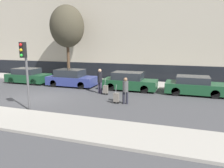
# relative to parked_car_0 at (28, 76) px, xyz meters

# --- Properties ---
(ground_plane) EXTENTS (80.00, 80.00, 0.00)m
(ground_plane) POSITION_rel_parked_car_0_xyz_m (4.45, -4.57, -0.64)
(ground_plane) COLOR #424244
(sidewalk_far) EXTENTS (28.00, 3.00, 0.12)m
(sidewalk_far) POSITION_rel_parked_car_0_xyz_m (4.45, 2.43, -0.58)
(sidewalk_far) COLOR #A39E93
(sidewalk_far) RESTS_ON ground_plane
(building_facade) EXTENTS (28.00, 2.58, 12.35)m
(building_facade) POSITION_rel_parked_car_0_xyz_m (4.45, 5.89, 5.52)
(building_facade) COLOR #B7AD99
(building_facade) RESTS_ON ground_plane
(parked_car_0) EXTENTS (3.91, 1.80, 1.36)m
(parked_car_0) POSITION_rel_parked_car_0_xyz_m (0.00, 0.00, 0.00)
(parked_car_0) COLOR #194728
(parked_car_0) RESTS_ON ground_plane
(parked_car_1) EXTENTS (4.12, 1.86, 1.43)m
(parked_car_1) POSITION_rel_parked_car_0_xyz_m (4.55, -0.05, 0.03)
(parked_car_1) COLOR navy
(parked_car_1) RESTS_ON ground_plane
(parked_car_2) EXTENTS (4.18, 1.70, 1.41)m
(parked_car_2) POSITION_rel_parked_car_0_xyz_m (9.59, 0.03, 0.02)
(parked_car_2) COLOR #194728
(parked_car_2) RESTS_ON ground_plane
(parked_car_3) EXTENTS (4.06, 1.86, 1.32)m
(parked_car_3) POSITION_rel_parked_car_0_xyz_m (14.37, 0.05, -0.01)
(parked_car_3) COLOR #194728
(parked_car_3) RESTS_ON ground_plane
(pedestrian_left) EXTENTS (0.34, 0.34, 1.81)m
(pedestrian_left) POSITION_rel_parked_car_0_xyz_m (7.88, -1.85, 0.40)
(pedestrian_left) COLOR #383347
(pedestrian_left) RESTS_ON ground_plane
(trolley_left) EXTENTS (0.34, 0.29, 1.21)m
(trolley_left) POSITION_rel_parked_car_0_xyz_m (8.39, -2.05, -0.25)
(trolley_left) COLOR slate
(trolley_left) RESTS_ON ground_plane
(pedestrian_right) EXTENTS (0.35, 0.34, 1.62)m
(pedestrian_right) POSITION_rel_parked_car_0_xyz_m (10.36, -3.92, 0.28)
(pedestrian_right) COLOR #23232D
(pedestrian_right) RESTS_ON ground_plane
(trolley_right) EXTENTS (0.34, 0.29, 1.20)m
(trolley_right) POSITION_rel_parked_car_0_xyz_m (9.82, -4.00, -0.25)
(trolley_right) COLOR slate
(trolley_right) RESTS_ON ground_plane
(traffic_light) EXTENTS (0.28, 0.47, 3.70)m
(traffic_light) POSITION_rel_parked_car_0_xyz_m (5.70, -6.93, 2.00)
(traffic_light) COLOR #515154
(traffic_light) RESTS_ON ground_plane
(parked_bicycle) EXTENTS (1.77, 0.06, 0.96)m
(parked_bicycle) POSITION_rel_parked_car_0_xyz_m (3.33, 2.81, -0.15)
(parked_bicycle) COLOR black
(parked_bicycle) RESTS_ON sidewalk_far
(bare_tree_near_crossing) EXTENTS (3.22, 3.22, 7.03)m
(bare_tree_near_crossing) POSITION_rel_parked_car_0_xyz_m (2.87, 2.43, 4.52)
(bare_tree_near_crossing) COLOR #4C3826
(bare_tree_near_crossing) RESTS_ON sidewalk_far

